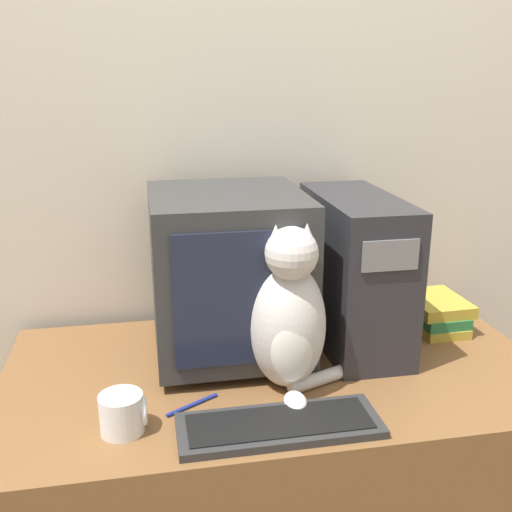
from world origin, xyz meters
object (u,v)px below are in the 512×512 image
Objects in this scene: computer_tower at (355,271)px; book_stack at (436,313)px; cat at (289,319)px; mug at (123,413)px; pen at (192,405)px; crt_monitor at (228,273)px; keyboard at (279,425)px.

computer_tower is 2.18× the size of book_stack.
mug is (-0.39, -0.12, -0.13)m from cat.
computer_tower is 4.61× the size of mug.
pen is 1.25× the size of mug.
pen is at bearing -115.37° from crt_monitor.
cat reaches higher than mug.
cat is at bearing 71.07° from keyboard.
mug is (-0.90, -0.37, -0.01)m from book_stack.
computer_tower is 1.05× the size of keyboard.
keyboard is 0.72m from book_stack.
book_stack reaches higher than pen.
pen is (-0.24, -0.05, -0.17)m from cat.
cat is at bearing 17.58° from mug.
computer_tower is 0.54m from keyboard.
keyboard is 2.08× the size of book_stack.
crt_monitor is 1.06× the size of cat.
computer_tower is at bearing 1.02° from crt_monitor.
keyboard is 1.06× the size of cat.
crt_monitor reaches higher than pen.
mug is at bearing 170.27° from keyboard.
cat is at bearing -61.72° from crt_monitor.
pen is at bearing -150.58° from computer_tower.
cat is at bearing -138.04° from computer_tower.
keyboard is at bearing -127.33° from computer_tower.
keyboard is 0.25m from cat.
pen is at bearing -158.10° from book_stack.
mug is at bearing -160.74° from cat.
keyboard is at bearing -9.73° from mug.
crt_monitor reaches higher than book_stack.
computer_tower is (0.35, 0.01, -0.02)m from crt_monitor.
keyboard is at bearing -107.25° from cat.
cat is 0.30m from pen.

